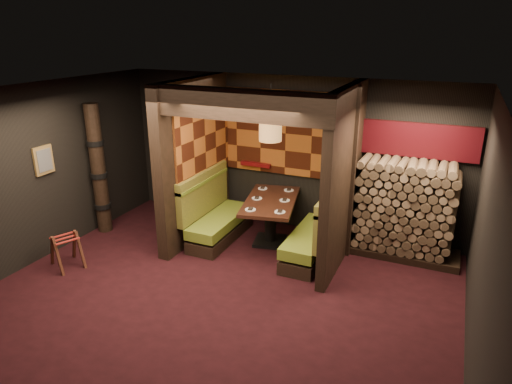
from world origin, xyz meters
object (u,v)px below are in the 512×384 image
object	(u,v)px
booth_bench_right	(316,236)
dining_table	(271,212)
totem_column	(98,170)
firewood_stack	(410,210)
booth_bench_left	(215,218)
pendant_lamp	(270,127)
luggage_rack	(66,249)

from	to	relation	value
booth_bench_right	dining_table	size ratio (longest dim) A/B	0.94
totem_column	firewood_stack	xyz separation A→B (m)	(5.33, 1.25, -0.37)
firewood_stack	totem_column	bearing A→B (deg)	-166.81
booth_bench_left	dining_table	distance (m)	1.03
booth_bench_right	firewood_stack	world-z (taller)	firewood_stack
booth_bench_right	firewood_stack	xyz separation A→B (m)	(1.35, 0.70, 0.42)
booth_bench_right	pendant_lamp	xyz separation A→B (m)	(-0.91, 0.17, 1.70)
luggage_rack	firewood_stack	xyz separation A→B (m)	(4.92, 2.59, 0.52)
totem_column	booth_bench_left	bearing A→B (deg)	14.75
booth_bench_left	firewood_stack	world-z (taller)	firewood_stack
booth_bench_right	dining_table	world-z (taller)	booth_bench_right
booth_bench_left	dining_table	size ratio (longest dim) A/B	0.94
pendant_lamp	firewood_stack	bearing A→B (deg)	13.07
dining_table	pendant_lamp	xyz separation A→B (m)	(-0.00, -0.05, 1.52)
totem_column	pendant_lamp	bearing A→B (deg)	13.27
pendant_lamp	luggage_rack	xyz separation A→B (m)	(-2.66, -2.06, -1.80)
booth_bench_left	totem_column	xyz separation A→B (m)	(-2.09, -0.55, 0.79)
booth_bench_left	booth_bench_right	size ratio (longest dim) A/B	1.00
dining_table	firewood_stack	world-z (taller)	firewood_stack
dining_table	luggage_rack	size ratio (longest dim) A/B	2.53
luggage_rack	totem_column	bearing A→B (deg)	107.11
booth_bench_right	totem_column	distance (m)	4.10
pendant_lamp	totem_column	size ratio (longest dim) A/B	0.41
pendant_lamp	luggage_rack	distance (m)	3.82
pendant_lamp	totem_column	world-z (taller)	pendant_lamp
luggage_rack	firewood_stack	bearing A→B (deg)	27.71
pendant_lamp	totem_column	xyz separation A→B (m)	(-3.07, -0.72, -0.92)
booth_bench_left	luggage_rack	size ratio (longest dim) A/B	2.38
dining_table	totem_column	distance (m)	3.23
pendant_lamp	booth_bench_left	bearing A→B (deg)	-169.93
totem_column	dining_table	bearing A→B (deg)	14.15
dining_table	pendant_lamp	distance (m)	1.52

